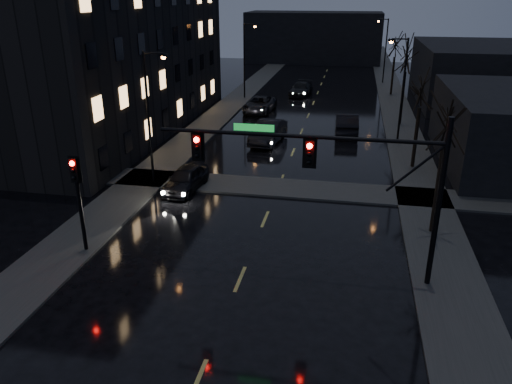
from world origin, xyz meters
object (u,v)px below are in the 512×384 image
at_px(oncoming_car_a, 186,179).
at_px(oncoming_car_d, 301,89).
at_px(oncoming_car_b, 268,132).
at_px(lead_car, 347,123).
at_px(oncoming_car_c, 260,104).

relative_size(oncoming_car_a, oncoming_car_d, 0.83).
relative_size(oncoming_car_a, oncoming_car_b, 0.82).
bearing_deg(lead_car, oncoming_car_b, 31.15).
xyz_separation_m(oncoming_car_c, oncoming_car_d, (3.09, 9.35, -0.01)).
xyz_separation_m(oncoming_car_b, oncoming_car_c, (-2.63, 10.49, -0.11)).
distance_m(oncoming_car_b, oncoming_car_d, 19.85).
bearing_deg(oncoming_car_b, oncoming_car_a, -98.92).
height_order(oncoming_car_a, oncoming_car_d, oncoming_car_d).
distance_m(oncoming_car_a, lead_car, 17.58).
distance_m(oncoming_car_a, oncoming_car_c, 21.48).
xyz_separation_m(oncoming_car_a, lead_car, (9.15, 15.02, 0.13)).
height_order(oncoming_car_a, oncoming_car_b, oncoming_car_b).
xyz_separation_m(oncoming_car_a, oncoming_car_b, (3.14, 10.99, 0.13)).
height_order(oncoming_car_a, oncoming_car_c, oncoming_car_c).
bearing_deg(lead_car, oncoming_car_a, 55.93).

